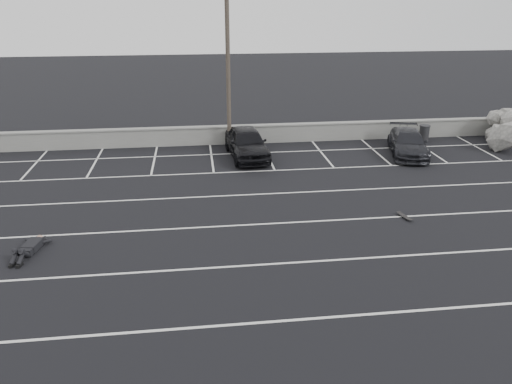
{
  "coord_description": "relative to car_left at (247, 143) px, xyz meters",
  "views": [
    {
      "loc": [
        -2.78,
        -13.86,
        8.11
      ],
      "look_at": [
        -0.58,
        3.79,
        1.0
      ],
      "focal_mm": 35.0,
      "sensor_mm": 36.0,
      "label": 1
    }
  ],
  "objects": [
    {
      "name": "utility_pole",
      "position": [
        -0.78,
        1.86,
        3.65
      ],
      "size": [
        1.17,
        0.23,
        8.76
      ],
      "color": "#4C4238",
      "rests_on": "ground"
    },
    {
      "name": "skateboard",
      "position": [
        5.25,
        -8.47,
        -0.73
      ],
      "size": [
        0.34,
        0.71,
        0.08
      ],
      "rotation": [
        0.0,
        0.0,
        0.24
      ],
      "color": "black",
      "rests_on": "ground"
    },
    {
      "name": "stall_lines",
      "position": [
        0.05,
        -6.93,
        -0.79
      ],
      "size": [
        36.0,
        20.05,
        0.01
      ],
      "color": "silver",
      "rests_on": "ground"
    },
    {
      "name": "car_left",
      "position": [
        0.0,
        0.0,
        0.0
      ],
      "size": [
        2.28,
        4.79,
        1.58
      ],
      "primitive_type": "imported",
      "rotation": [
        0.0,
        0.0,
        0.09
      ],
      "color": "black",
      "rests_on": "ground"
    },
    {
      "name": "seawall",
      "position": [
        0.14,
        2.66,
        -0.24
      ],
      "size": [
        50.0,
        0.45,
        1.06
      ],
      "color": "gray",
      "rests_on": "ground"
    },
    {
      "name": "trash_bin",
      "position": [
        10.65,
        1.76,
        -0.3
      ],
      "size": [
        0.63,
        0.63,
        0.96
      ],
      "rotation": [
        0.0,
        0.0,
        0.0
      ],
      "color": "#242426",
      "rests_on": "ground"
    },
    {
      "name": "person",
      "position": [
        -8.32,
        -9.31,
        -0.54
      ],
      "size": [
        1.87,
        2.86,
        0.5
      ],
      "primitive_type": null,
      "rotation": [
        0.0,
        0.0,
        -0.18
      ],
      "color": "black",
      "rests_on": "ground"
    },
    {
      "name": "car_right",
      "position": [
        8.64,
        -0.62,
        -0.15
      ],
      "size": [
        2.86,
        4.75,
        1.29
      ],
      "primitive_type": "imported",
      "rotation": [
        0.0,
        0.0,
        -0.25
      ],
      "color": "black",
      "rests_on": "ground"
    },
    {
      "name": "ground",
      "position": [
        0.14,
        -11.34,
        -0.79
      ],
      "size": [
        120.0,
        120.0,
        0.0
      ],
      "primitive_type": "plane",
      "color": "black",
      "rests_on": "ground"
    }
  ]
}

